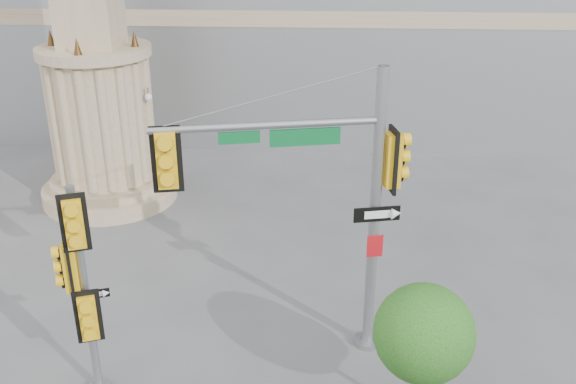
{
  "coord_description": "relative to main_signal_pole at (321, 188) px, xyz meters",
  "views": [
    {
      "loc": [
        1.06,
        -10.37,
        8.95
      ],
      "look_at": [
        0.37,
        2.0,
        3.46
      ],
      "focal_mm": 40.0,
      "sensor_mm": 36.0,
      "label": 1
    }
  ],
  "objects": [
    {
      "name": "main_signal_pole",
      "position": [
        0.0,
        0.0,
        0.0
      ],
      "size": [
        4.83,
        1.41,
        6.29
      ],
      "rotation": [
        0.0,
        0.0,
        0.21
      ],
      "color": "slate",
      "rests_on": "ground"
    },
    {
      "name": "secondary_signal_pole",
      "position": [
        -4.42,
        -1.66,
        -1.26
      ],
      "size": [
        0.84,
        0.6,
        4.49
      ],
      "rotation": [
        0.0,
        0.0,
        0.35
      ],
      "color": "slate",
      "rests_on": "ground"
    },
    {
      "name": "street_tree",
      "position": [
        1.93,
        -2.05,
        -1.98
      ],
      "size": [
        1.87,
        1.82,
        2.91
      ],
      "color": "tan",
      "rests_on": "ground"
    },
    {
      "name": "monument",
      "position": [
        -7.06,
        7.73,
        1.62
      ],
      "size": [
        4.4,
        4.4,
        16.6
      ],
      "color": "tan",
      "rests_on": "ground"
    }
  ]
}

